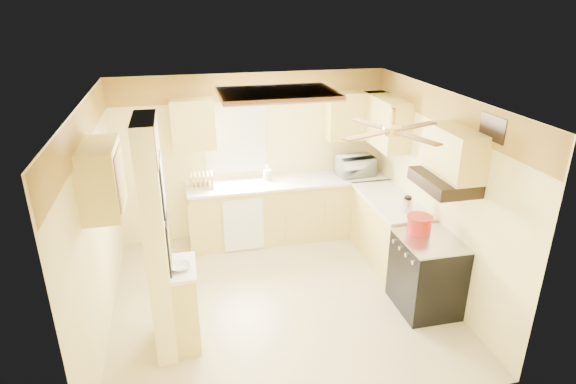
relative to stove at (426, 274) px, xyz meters
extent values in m
plane|color=tan|center=(-1.67, 0.55, -0.46)|extent=(4.00, 4.00, 0.00)
plane|color=white|center=(-1.67, 0.55, 2.04)|extent=(4.00, 4.00, 0.00)
plane|color=#F8E697|center=(-1.67, 2.45, 0.79)|extent=(4.00, 0.00, 4.00)
plane|color=#F8E697|center=(-1.67, -1.35, 0.79)|extent=(4.00, 0.00, 4.00)
plane|color=#F8E697|center=(-3.67, 0.55, 0.79)|extent=(0.00, 3.80, 3.80)
plane|color=#F8E697|center=(0.33, 0.55, 0.79)|extent=(0.00, 3.80, 3.80)
cube|color=gold|center=(-1.67, 2.43, 1.84)|extent=(4.00, 0.02, 0.40)
cube|color=#F8E697|center=(-3.02, 0.00, 0.79)|extent=(0.20, 0.70, 2.50)
cube|color=#E5D35F|center=(-2.80, 0.00, -0.01)|extent=(0.25, 0.55, 0.90)
cube|color=white|center=(-2.80, 0.00, 0.46)|extent=(0.28, 0.58, 0.04)
cube|color=#E5D35F|center=(-1.17, 2.15, -0.01)|extent=(3.00, 0.60, 0.90)
cube|color=#E5D35F|center=(0.03, 1.15, -0.01)|extent=(0.60, 1.40, 0.90)
cube|color=white|center=(-1.17, 2.14, 0.46)|extent=(3.04, 0.64, 0.04)
cube|color=white|center=(0.02, 1.15, 0.46)|extent=(0.64, 1.44, 0.04)
cube|color=white|center=(-1.92, 1.84, -0.03)|extent=(0.58, 0.02, 0.80)
cube|color=white|center=(-1.92, 2.44, 1.09)|extent=(0.92, 0.02, 1.02)
cube|color=white|center=(-1.92, 2.44, 1.09)|extent=(0.80, 0.02, 0.90)
cube|color=#E5D35F|center=(-2.52, 2.27, 1.39)|extent=(0.60, 0.35, 0.70)
cube|color=#E5D35F|center=(-0.12, 2.27, 1.39)|extent=(0.90, 0.35, 0.70)
cube|color=#E5D35F|center=(0.16, 1.80, 1.39)|extent=(0.35, 1.00, 0.70)
cube|color=#E5D35F|center=(-3.49, 0.30, 1.39)|extent=(0.35, 0.75, 0.70)
cube|color=#E5D35F|center=(0.16, 0.00, 1.49)|extent=(0.35, 0.76, 0.52)
cube|color=black|center=(0.00, 0.00, -0.01)|extent=(0.65, 0.76, 0.90)
cube|color=silver|center=(0.00, 0.00, 0.44)|extent=(0.66, 0.77, 0.02)
cylinder|color=silver|center=(-0.33, -0.25, 0.34)|extent=(0.03, 0.05, 0.05)
cylinder|color=silver|center=(-0.33, -0.08, 0.34)|extent=(0.03, 0.05, 0.05)
cylinder|color=silver|center=(-0.33, 0.08, 0.34)|extent=(0.03, 0.05, 0.05)
cylinder|color=silver|center=(-0.33, 0.25, 0.34)|extent=(0.03, 0.05, 0.05)
cube|color=black|center=(0.07, 0.00, 1.16)|extent=(0.50, 0.76, 0.14)
cube|color=black|center=(-2.91, 0.00, 1.39)|extent=(0.02, 0.42, 0.57)
cube|color=white|center=(-2.90, 0.00, 1.39)|extent=(0.01, 0.37, 0.52)
cube|color=black|center=(-2.91, 0.00, 0.74)|extent=(0.02, 0.42, 0.57)
cube|color=yellow|center=(-2.90, 0.00, 0.74)|extent=(0.01, 0.37, 0.52)
cube|color=brown|center=(-1.57, 1.05, 2.00)|extent=(1.35, 0.95, 0.06)
cube|color=white|center=(-1.57, 1.05, 1.97)|extent=(1.15, 0.75, 0.02)
cylinder|color=gold|center=(-0.67, -0.15, 1.96)|extent=(0.04, 0.04, 0.16)
cylinder|color=gold|center=(-0.67, -0.15, 1.82)|extent=(0.18, 0.18, 0.08)
cube|color=brown|center=(-0.37, -0.04, 1.82)|extent=(0.55, 0.28, 0.01)
cube|color=brown|center=(-0.78, 0.15, 1.82)|extent=(0.28, 0.55, 0.01)
cube|color=brown|center=(-0.97, -0.26, 1.82)|extent=(0.55, 0.28, 0.01)
cube|color=brown|center=(-0.56, -0.45, 1.82)|extent=(0.28, 0.55, 0.01)
cube|color=black|center=(0.31, -0.35, 1.84)|extent=(0.02, 0.40, 0.25)
imported|color=white|center=(-0.13, 2.15, 0.63)|extent=(0.58, 0.42, 0.30)
imported|color=white|center=(-2.81, -0.05, 0.50)|extent=(0.23, 0.23, 0.05)
cylinder|color=#B11C18|center=(-0.05, 0.22, 0.54)|extent=(0.28, 0.28, 0.18)
cylinder|color=#B11C18|center=(-0.05, 0.22, 0.64)|extent=(0.30, 0.30, 0.02)
cylinder|color=silver|center=(0.05, 0.72, 0.57)|extent=(0.14, 0.14, 0.18)
cylinder|color=black|center=(0.05, 0.72, 0.68)|extent=(0.09, 0.09, 0.03)
cube|color=tan|center=(-2.46, 2.17, 0.50)|extent=(0.36, 0.28, 0.04)
cube|color=tan|center=(-2.61, 2.17, 0.58)|extent=(0.02, 0.23, 0.20)
cube|color=tan|center=(-2.55, 2.17, 0.58)|extent=(0.02, 0.23, 0.20)
cube|color=tan|center=(-2.49, 2.17, 0.58)|extent=(0.02, 0.23, 0.20)
cube|color=tan|center=(-2.43, 2.17, 0.58)|extent=(0.02, 0.23, 0.20)
cube|color=tan|center=(-2.37, 2.17, 0.58)|extent=(0.02, 0.23, 0.20)
cube|color=tan|center=(-2.31, 2.17, 0.58)|extent=(0.02, 0.23, 0.20)
cylinder|color=white|center=(-2.55, 2.17, 0.58)|extent=(0.01, 0.20, 0.20)
cylinder|color=white|center=(-2.43, 2.17, 0.58)|extent=(0.01, 0.20, 0.20)
cylinder|color=white|center=(-1.48, 2.26, 0.56)|extent=(0.12, 0.12, 0.15)
cylinder|color=tan|center=(-1.46, 2.26, 0.60)|extent=(0.01, 0.01, 0.24)
cylinder|color=tan|center=(-1.49, 2.28, 0.60)|extent=(0.01, 0.01, 0.24)
cylinder|color=tan|center=(-1.51, 2.26, 0.60)|extent=(0.01, 0.01, 0.24)
cylinder|color=tan|center=(-1.48, 2.23, 0.60)|extent=(0.01, 0.01, 0.24)
camera|label=1|loc=(-2.70, -4.40, 3.06)|focal=30.00mm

